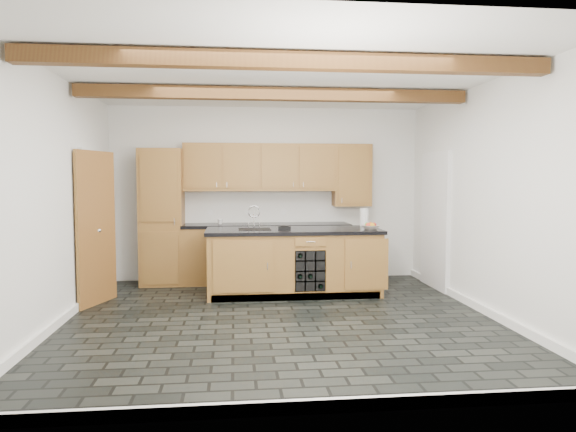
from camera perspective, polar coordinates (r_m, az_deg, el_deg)
The scene contains 10 objects.
ground at distance 6.15m, azimuth -0.84°, elevation -11.28°, with size 5.00×5.00×0.00m, color black.
room_shell at distance 6.46m, azimuth -2.03°, elevation 3.15°, with size 5.01×5.00×5.00m.
back_cabinetry at distance 8.17m, azimuth -4.87°, elevation -0.52°, with size 3.65×0.62×2.20m.
island at distance 7.33m, azimuth 0.65°, elevation -5.07°, with size 2.48×0.96×0.93m.
faucet at distance 7.28m, azimuth -3.74°, elevation -1.19°, with size 0.45×0.40×0.34m.
kitchen_scale at distance 7.22m, azimuth -0.39°, elevation -1.29°, with size 0.18×0.12×0.05m.
fruit_bowl at distance 7.33m, azimuth 9.15°, elevation -1.23°, with size 0.23×0.23×0.06m, color beige.
fruit_cluster at distance 7.33m, azimuth 9.15°, elevation -0.99°, with size 0.16×0.17×0.07m.
paper_towel at distance 7.83m, azimuth 8.47°, elevation -0.13°, with size 0.12×0.12×0.27m, color white.
mug at distance 8.14m, azimuth -7.55°, elevation -0.61°, with size 0.09×0.09×0.08m, color white.
Camera 1 is at (-0.53, -5.91, 1.62)m, focal length 32.00 mm.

